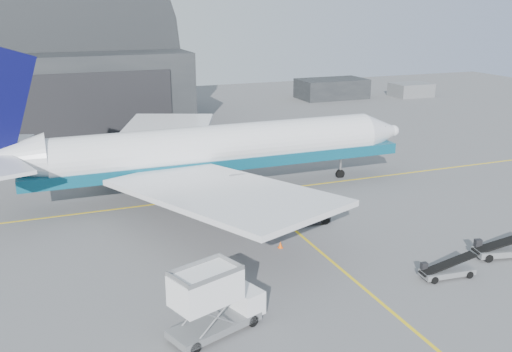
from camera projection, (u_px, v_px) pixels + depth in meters
name	position (u px, v px, depth m)	size (l,w,h in m)	color
ground	(345.00, 272.00, 42.40)	(200.00, 200.00, 0.00)	#565659
taxi_lines	(277.00, 216.00, 53.68)	(80.00, 42.12, 0.02)	yellow
hangar	(19.00, 67.00, 89.85)	(50.00, 28.30, 28.00)	black
distant_bldg_a	(331.00, 98.00, 119.77)	(14.00, 8.00, 4.00)	black
distant_bldg_b	(410.00, 96.00, 122.11)	(8.00, 6.00, 2.80)	slate
airliner	(203.00, 151.00, 58.45)	(47.46, 46.02, 16.65)	white
catering_truck	(213.00, 301.00, 34.06)	(6.49, 4.19, 4.19)	slate
pushback_tug	(310.00, 216.00, 51.88)	(3.51, 2.10, 1.61)	black
belt_loader_a	(446.00, 271.00, 41.56)	(4.34, 1.78, 1.63)	slate
belt_loader_b	(503.00, 250.00, 44.90)	(5.14, 2.56, 1.92)	slate
traffic_cone	(280.00, 245.00, 46.59)	(0.37, 0.37, 0.54)	#FF5608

